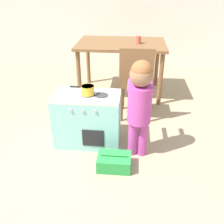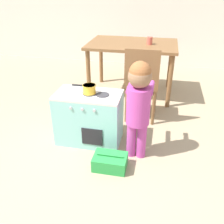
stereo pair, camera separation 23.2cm
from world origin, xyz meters
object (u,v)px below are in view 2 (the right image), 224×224
play_kitchen (89,118)px  toy_basket (110,162)px  child_figure (139,99)px  dining_table (132,50)px  toy_pot (89,89)px  dining_chair_near (142,82)px  cup_on_table (150,41)px

play_kitchen → toy_basket: (0.30, -0.38, -0.20)m
child_figure → dining_table: child_figure is taller
toy_pot → play_kitchen: bearing=-177.9°
dining_table → dining_chair_near: dining_chair_near is taller
play_kitchen → dining_chair_near: 0.74m
play_kitchen → toy_pot: 0.32m
play_kitchen → toy_pot: toy_pot is taller
child_figure → dining_chair_near: 0.70m
toy_pot → dining_chair_near: (0.45, 0.53, -0.11)m
toy_pot → child_figure: size_ratio=0.25×
child_figure → cup_on_table: bearing=91.0°
play_kitchen → child_figure: child_figure is taller
toy_pot → toy_basket: toy_pot is taller
dining_table → cup_on_table: (0.22, -0.04, 0.14)m
play_kitchen → dining_table: (0.25, 1.27, 0.37)m
toy_basket → dining_chair_near: (0.17, 0.92, 0.41)m
toy_pot → dining_table: dining_table is taller
toy_pot → toy_basket: bearing=-53.6°
toy_pot → dining_chair_near: 0.71m
toy_pot → toy_basket: size_ratio=0.78×
toy_pot → dining_table: size_ratio=0.19×
dining_table → play_kitchen: bearing=-101.1°
play_kitchen → dining_table: dining_table is taller
dining_table → cup_on_table: bearing=-10.7°
toy_basket → dining_chair_near: size_ratio=0.34×
toy_basket → dining_table: 1.76m
child_figure → dining_chair_near: child_figure is taller
play_kitchen → toy_pot: (0.01, 0.00, 0.32)m
child_figure → dining_table: (-0.25, 1.43, 0.05)m
dining_table → dining_chair_near: (0.21, -0.74, -0.17)m
play_kitchen → child_figure: bearing=-17.6°
play_kitchen → dining_table: 1.35m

